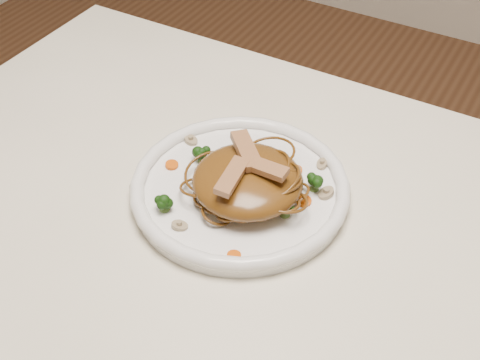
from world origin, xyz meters
The scene contains 19 objects.
table centered at (0.00, 0.00, 0.65)m, with size 1.20×0.80×0.75m.
plate centered at (-0.07, 0.06, 0.76)m, with size 0.30×0.30×0.02m, color white.
noodle_mound centered at (-0.05, 0.05, 0.79)m, with size 0.15×0.15×0.05m, color brown.
chicken_a centered at (-0.03, 0.05, 0.83)m, with size 0.07×0.02×0.01m, color #AE7D52.
chicken_b centered at (-0.06, 0.07, 0.83)m, with size 0.07×0.02×0.01m, color #AE7D52.
chicken_c centered at (-0.05, 0.02, 0.83)m, with size 0.07×0.02×0.01m, color #AE7D52.
broccoli_0 centered at (0.02, 0.11, 0.78)m, with size 0.03×0.03×0.03m, color #14390B, non-canonical shape.
broccoli_1 centered at (-0.14, 0.08, 0.78)m, with size 0.02×0.02×0.03m, color #14390B, non-canonical shape.
broccoli_2 centered at (-0.13, -0.03, 0.78)m, with size 0.02×0.02×0.03m, color #14390B, non-canonical shape.
broccoli_3 centered at (0.01, 0.04, 0.78)m, with size 0.02×0.02×0.03m, color #14390B, non-canonical shape.
carrot_0 centered at (-0.02, 0.13, 0.77)m, with size 0.02×0.02×0.01m, color #DA5507.
carrot_1 centered at (-0.17, 0.05, 0.77)m, with size 0.02×0.02×0.01m, color #DA5507.
carrot_2 centered at (0.02, 0.08, 0.77)m, with size 0.02×0.02×0.01m, color #DA5507.
carrot_3 centered at (-0.10, 0.13, 0.77)m, with size 0.02×0.02×0.01m, color #DA5507.
carrot_4 centered at (-0.01, -0.05, 0.77)m, with size 0.02×0.02×0.01m, color #DA5507.
mushroom_0 centered at (-0.10, -0.05, 0.77)m, with size 0.02×0.02×0.01m, color tan.
mushroom_1 centered at (0.04, 0.10, 0.77)m, with size 0.03×0.03×0.01m, color tan.
mushroom_2 centered at (-0.18, 0.11, 0.77)m, with size 0.02×0.02×0.01m, color tan.
mushroom_3 centered at (0.01, 0.15, 0.77)m, with size 0.02×0.02×0.01m, color tan.
Camera 1 is at (0.25, -0.50, 1.37)m, focal length 48.42 mm.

